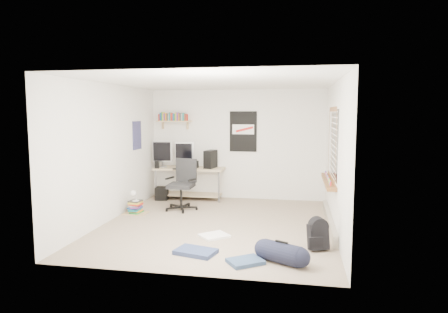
% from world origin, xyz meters
% --- Properties ---
extents(floor, '(4.00, 4.50, 0.01)m').
position_xyz_m(floor, '(0.00, 0.00, -0.01)').
color(floor, gray).
rests_on(floor, ground).
extents(ceiling, '(4.00, 4.50, 0.01)m').
position_xyz_m(ceiling, '(0.00, 0.00, 2.50)').
color(ceiling, white).
rests_on(ceiling, ground).
extents(back_wall, '(4.00, 0.01, 2.50)m').
position_xyz_m(back_wall, '(0.00, 2.25, 1.25)').
color(back_wall, silver).
rests_on(back_wall, ground).
extents(left_wall, '(0.01, 4.50, 2.50)m').
position_xyz_m(left_wall, '(-2.00, 0.00, 1.25)').
color(left_wall, silver).
rests_on(left_wall, ground).
extents(right_wall, '(0.01, 4.50, 2.50)m').
position_xyz_m(right_wall, '(2.00, 0.00, 1.25)').
color(right_wall, silver).
rests_on(right_wall, ground).
extents(desk, '(1.63, 0.80, 0.72)m').
position_xyz_m(desk, '(-1.05, 2.00, 0.36)').
color(desk, tan).
rests_on(desk, floor).
extents(monitor_left, '(0.45, 0.16, 0.49)m').
position_xyz_m(monitor_left, '(-1.68, 1.94, 0.97)').
color(monitor_left, '#9C9BA0').
rests_on(monitor_left, desk).
extents(monitor_right, '(0.43, 0.18, 0.46)m').
position_xyz_m(monitor_right, '(-1.18, 2.00, 0.95)').
color(monitor_right, '#B5B6BB').
rests_on(monitor_right, desk).
extents(pc_tower, '(0.26, 0.42, 0.41)m').
position_xyz_m(pc_tower, '(-0.56, 2.00, 0.93)').
color(pc_tower, black).
rests_on(pc_tower, desk).
extents(keyboard, '(0.42, 0.27, 0.02)m').
position_xyz_m(keyboard, '(-1.17, 1.71, 0.73)').
color(keyboard, black).
rests_on(keyboard, desk).
extents(speaker_left, '(0.10, 0.10, 0.18)m').
position_xyz_m(speaker_left, '(-1.74, 1.71, 0.81)').
color(speaker_left, black).
rests_on(speaker_left, desk).
extents(speaker_right, '(0.09, 0.09, 0.16)m').
position_xyz_m(speaker_right, '(-0.89, 1.97, 0.80)').
color(speaker_right, black).
rests_on(speaker_right, desk).
extents(office_chair, '(0.82, 0.82, 1.04)m').
position_xyz_m(office_chair, '(-0.95, 0.94, 0.49)').
color(office_chair, black).
rests_on(office_chair, floor).
extents(wall_shelf, '(0.80, 0.22, 0.24)m').
position_xyz_m(wall_shelf, '(-1.45, 2.14, 1.78)').
color(wall_shelf, tan).
rests_on(wall_shelf, back_wall).
extents(poster_back_wall, '(0.62, 0.03, 0.92)m').
position_xyz_m(poster_back_wall, '(0.15, 2.23, 1.55)').
color(poster_back_wall, black).
rests_on(poster_back_wall, back_wall).
extents(poster_left_wall, '(0.02, 0.42, 0.60)m').
position_xyz_m(poster_left_wall, '(-1.99, 1.20, 1.50)').
color(poster_left_wall, navy).
rests_on(poster_left_wall, left_wall).
extents(window, '(0.10, 1.50, 1.26)m').
position_xyz_m(window, '(1.95, 0.30, 1.45)').
color(window, brown).
rests_on(window, right_wall).
extents(baseboard_heater, '(0.08, 2.50, 0.18)m').
position_xyz_m(baseboard_heater, '(1.96, 0.30, 0.09)').
color(baseboard_heater, '#B7B2A8').
rests_on(baseboard_heater, floor).
extents(backpack, '(0.34, 0.30, 0.37)m').
position_xyz_m(backpack, '(1.69, -1.03, 0.20)').
color(backpack, black).
rests_on(backpack, floor).
extents(duffel_bag, '(0.37, 0.37, 0.54)m').
position_xyz_m(duffel_bag, '(1.20, -1.63, 0.14)').
color(duffel_bag, black).
rests_on(duffel_bag, floor).
extents(tshirt, '(0.55, 0.54, 0.04)m').
position_xyz_m(tshirt, '(0.09, -0.70, 0.02)').
color(tshirt, white).
rests_on(tshirt, floor).
extents(jeans_a, '(0.63, 0.49, 0.06)m').
position_xyz_m(jeans_a, '(-0.01, -1.50, 0.03)').
color(jeans_a, navy).
rests_on(jeans_a, floor).
extents(jeans_b, '(0.55, 0.53, 0.06)m').
position_xyz_m(jeans_b, '(0.73, -1.73, 0.03)').
color(jeans_b, navy).
rests_on(jeans_b, floor).
extents(book_stack, '(0.51, 0.43, 0.33)m').
position_xyz_m(book_stack, '(-1.75, 0.47, 0.15)').
color(book_stack, olive).
rests_on(book_stack, floor).
extents(desk_lamp, '(0.18, 0.24, 0.22)m').
position_xyz_m(desk_lamp, '(-1.73, 0.45, 0.38)').
color(desk_lamp, white).
rests_on(desk_lamp, book_stack).
extents(subwoofer, '(0.32, 0.32, 0.31)m').
position_xyz_m(subwoofer, '(-1.65, 1.75, 0.14)').
color(subwoofer, black).
rests_on(subwoofer, floor).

